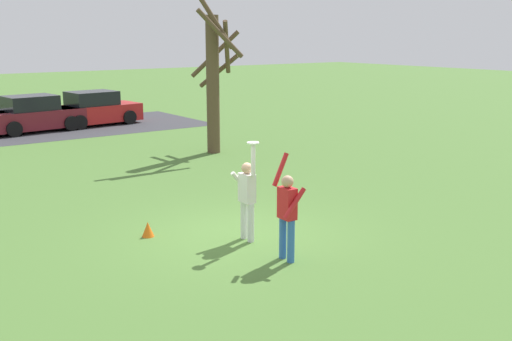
{
  "coord_description": "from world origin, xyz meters",
  "views": [
    {
      "loc": [
        -6.93,
        -10.23,
        4.19
      ],
      "look_at": [
        -0.03,
        -0.72,
        1.55
      ],
      "focal_mm": 42.68,
      "sensor_mm": 36.0,
      "label": 1
    }
  ],
  "objects_px": {
    "person_defender": "(287,210)",
    "parked_car_red": "(95,110)",
    "bare_tree_tall": "(214,77)",
    "field_cone_orange": "(148,229)",
    "frisbee_disc": "(253,143)",
    "person_catcher": "(247,194)",
    "parked_car_maroon": "(33,115)"
  },
  "relations": [
    {
      "from": "person_catcher",
      "to": "bare_tree_tall",
      "type": "bearing_deg",
      "value": 154.21
    },
    {
      "from": "parked_car_maroon",
      "to": "frisbee_disc",
      "type": "bearing_deg",
      "value": -98.69
    },
    {
      "from": "field_cone_orange",
      "to": "bare_tree_tall",
      "type": "bearing_deg",
      "value": 49.14
    },
    {
      "from": "person_defender",
      "to": "frisbee_disc",
      "type": "distance_m",
      "value": 1.61
    },
    {
      "from": "person_defender",
      "to": "parked_car_maroon",
      "type": "relative_size",
      "value": 0.48
    },
    {
      "from": "person_catcher",
      "to": "parked_car_red",
      "type": "height_order",
      "value": "person_catcher"
    },
    {
      "from": "person_catcher",
      "to": "field_cone_orange",
      "type": "relative_size",
      "value": 6.5
    },
    {
      "from": "person_catcher",
      "to": "frisbee_disc",
      "type": "height_order",
      "value": "frisbee_disc"
    },
    {
      "from": "parked_car_red",
      "to": "field_cone_orange",
      "type": "height_order",
      "value": "parked_car_red"
    },
    {
      "from": "bare_tree_tall",
      "to": "field_cone_orange",
      "type": "distance_m",
      "value": 9.8
    },
    {
      "from": "person_catcher",
      "to": "parked_car_red",
      "type": "relative_size",
      "value": 0.49
    },
    {
      "from": "parked_car_maroon",
      "to": "field_cone_orange",
      "type": "distance_m",
      "value": 16.18
    },
    {
      "from": "bare_tree_tall",
      "to": "field_cone_orange",
      "type": "relative_size",
      "value": 17.75
    },
    {
      "from": "parked_car_red",
      "to": "field_cone_orange",
      "type": "xyz_separation_m",
      "value": [
        -5.28,
        -16.35,
        -0.57
      ]
    },
    {
      "from": "person_catcher",
      "to": "parked_car_maroon",
      "type": "relative_size",
      "value": 0.49
    },
    {
      "from": "person_defender",
      "to": "parked_car_maroon",
      "type": "xyz_separation_m",
      "value": [
        0.82,
        18.8,
        -0.25
      ]
    },
    {
      "from": "person_catcher",
      "to": "frisbee_disc",
      "type": "distance_m",
      "value": 1.13
    },
    {
      "from": "parked_car_red",
      "to": "bare_tree_tall",
      "type": "bearing_deg",
      "value": -90.58
    },
    {
      "from": "person_catcher",
      "to": "field_cone_orange",
      "type": "height_order",
      "value": "person_catcher"
    },
    {
      "from": "frisbee_disc",
      "to": "parked_car_red",
      "type": "xyz_separation_m",
      "value": [
        3.72,
        18.0,
        -1.37
      ]
    },
    {
      "from": "person_catcher",
      "to": "parked_car_maroon",
      "type": "distance_m",
      "value": 17.43
    },
    {
      "from": "frisbee_disc",
      "to": "parked_car_maroon",
      "type": "height_order",
      "value": "frisbee_disc"
    },
    {
      "from": "parked_car_red",
      "to": "person_defender",
      "type": "bearing_deg",
      "value": -107.31
    },
    {
      "from": "person_defender",
      "to": "bare_tree_tall",
      "type": "bearing_deg",
      "value": -22.65
    },
    {
      "from": "parked_car_maroon",
      "to": "field_cone_orange",
      "type": "relative_size",
      "value": 13.34
    },
    {
      "from": "frisbee_disc",
      "to": "field_cone_orange",
      "type": "bearing_deg",
      "value": 133.68
    },
    {
      "from": "parked_car_red",
      "to": "bare_tree_tall",
      "type": "relative_size",
      "value": 0.75
    },
    {
      "from": "parked_car_red",
      "to": "bare_tree_tall",
      "type": "xyz_separation_m",
      "value": [
        0.9,
        -9.2,
        2.0
      ]
    },
    {
      "from": "frisbee_disc",
      "to": "parked_car_red",
      "type": "relative_size",
      "value": 0.06
    },
    {
      "from": "person_catcher",
      "to": "person_defender",
      "type": "relative_size",
      "value": 1.02
    },
    {
      "from": "person_defender",
      "to": "parked_car_red",
      "type": "bearing_deg",
      "value": -8.63
    },
    {
      "from": "bare_tree_tall",
      "to": "field_cone_orange",
      "type": "height_order",
      "value": "bare_tree_tall"
    }
  ]
}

